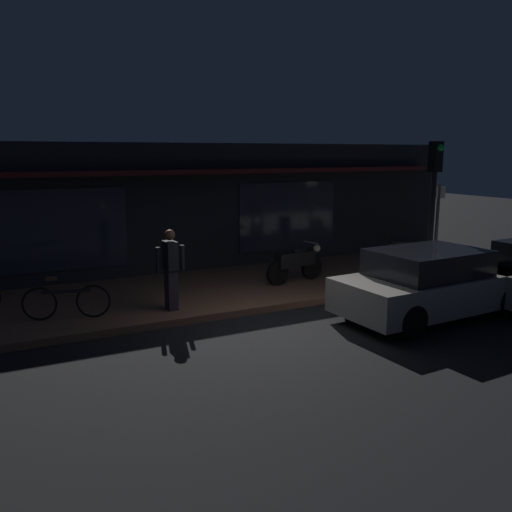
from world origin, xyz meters
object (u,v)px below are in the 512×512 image
at_px(traffic_light_pole, 434,190).
at_px(parked_car_near, 430,284).
at_px(motorcycle, 296,262).
at_px(person_photographer, 171,268).
at_px(bicycle_extra, 66,301).
at_px(trash_bin, 397,258).
at_px(sign_post, 437,222).

height_order(traffic_light_pole, parked_car_near, traffic_light_pole).
xyz_separation_m(motorcycle, person_photographer, (-3.56, -0.92, 0.38)).
distance_m(bicycle_extra, traffic_light_pole, 8.47).
xyz_separation_m(traffic_light_pole, parked_car_near, (-1.39, -1.43, -1.77)).
bearing_deg(traffic_light_pole, trash_bin, 81.24).
height_order(motorcycle, trash_bin, motorcycle).
bearing_deg(bicycle_extra, sign_post, -0.90).
relative_size(sign_post, trash_bin, 2.58).
relative_size(person_photographer, sign_post, 0.70).
relative_size(person_photographer, trash_bin, 1.80).
relative_size(motorcycle, parked_car_near, 0.41).
distance_m(person_photographer, traffic_light_pole, 6.36).
relative_size(sign_post, traffic_light_pole, 0.67).
bearing_deg(person_photographer, motorcycle, 14.47).
bearing_deg(trash_bin, sign_post, -6.67).
height_order(bicycle_extra, parked_car_near, parked_car_near).
height_order(bicycle_extra, trash_bin, trash_bin).
xyz_separation_m(trash_bin, traffic_light_pole, (-0.20, -1.33, 1.86)).
relative_size(motorcycle, traffic_light_pole, 0.47).
height_order(person_photographer, trash_bin, person_photographer).
bearing_deg(parked_car_near, person_photographer, 152.57).
distance_m(trash_bin, parked_car_near, 3.18).
bearing_deg(bicycle_extra, person_photographer, -8.94).
relative_size(sign_post, parked_car_near, 0.57).
distance_m(person_photographer, trash_bin, 6.33).
bearing_deg(parked_car_near, motorcycle, 108.94).
distance_m(sign_post, parked_car_near, 3.91).
bearing_deg(traffic_light_pole, parked_car_near, -134.20).
bearing_deg(trash_bin, parked_car_near, -120.01).
xyz_separation_m(person_photographer, parked_car_near, (4.72, -2.45, -0.32)).
bearing_deg(sign_post, trash_bin, 173.33).
xyz_separation_m(bicycle_extra, parked_car_near, (6.74, -2.77, 0.20)).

